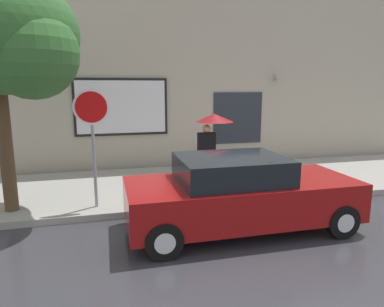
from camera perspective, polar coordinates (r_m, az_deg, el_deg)
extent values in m
plane|color=#333338|center=(7.08, 5.09, -12.27)|extent=(60.00, 60.00, 0.00)
cube|color=gray|center=(9.77, -0.74, -5.12)|extent=(20.00, 4.00, 0.15)
cube|color=#B2A893|center=(11.85, -3.70, 14.43)|extent=(20.00, 0.40, 7.00)
cube|color=black|center=(11.43, -11.64, 7.58)|extent=(2.99, 0.06, 1.84)
cube|color=silver|center=(11.40, -11.63, 7.57)|extent=(2.83, 0.03, 1.68)
cube|color=#262B33|center=(12.34, 7.60, 5.86)|extent=(1.80, 0.04, 1.80)
cone|color=#99999E|center=(12.76, 13.97, 12.10)|extent=(0.22, 0.24, 0.24)
cube|color=maroon|center=(6.88, 8.18, -7.40)|extent=(4.48, 1.82, 0.75)
cube|color=black|center=(6.63, 6.53, -2.56)|extent=(2.01, 1.60, 0.48)
cylinder|color=black|center=(8.42, 16.67, -6.53)|extent=(0.64, 0.22, 0.64)
cylinder|color=silver|center=(8.42, 16.67, -6.53)|extent=(0.35, 0.24, 0.35)
cylinder|color=black|center=(7.13, 23.64, -10.26)|extent=(0.64, 0.22, 0.64)
cylinder|color=silver|center=(7.13, 23.64, -10.26)|extent=(0.35, 0.24, 0.35)
cylinder|color=black|center=(7.34, -6.90, -8.77)|extent=(0.64, 0.22, 0.64)
cylinder|color=silver|center=(7.34, -6.90, -8.77)|extent=(0.35, 0.24, 0.35)
cylinder|color=black|center=(5.81, -4.69, -14.25)|extent=(0.64, 0.22, 0.64)
cylinder|color=silver|center=(5.81, -4.69, -14.25)|extent=(0.35, 0.24, 0.35)
cylinder|color=white|center=(9.33, 15.14, -3.87)|extent=(0.22, 0.22, 0.61)
sphere|color=#BBBBB7|center=(9.25, 15.24, -2.03)|extent=(0.23, 0.23, 0.23)
cylinder|color=#BBBBB7|center=(9.18, 15.64, -3.93)|extent=(0.09, 0.12, 0.09)
cylinder|color=#BBBBB7|center=(9.45, 14.68, -3.45)|extent=(0.09, 0.12, 0.09)
cylinder|color=white|center=(9.40, 15.06, -5.50)|extent=(0.30, 0.30, 0.06)
cylinder|color=black|center=(9.58, 1.77, -2.45)|extent=(0.14, 0.14, 0.82)
cylinder|color=black|center=(9.64, 3.00, -2.37)|extent=(0.14, 0.14, 0.82)
cube|color=black|center=(9.47, 2.42, 1.73)|extent=(0.48, 0.22, 0.58)
sphere|color=tan|center=(9.41, 2.44, 4.15)|extent=(0.22, 0.22, 0.22)
cylinder|color=#4C4C51|center=(9.50, 3.69, 3.27)|extent=(0.02, 0.02, 0.90)
cone|color=maroon|center=(9.45, 3.72, 5.94)|extent=(1.06, 1.06, 0.22)
cylinder|color=#4C3823|center=(8.21, -28.53, 0.95)|extent=(0.28, 0.28, 2.79)
sphere|color=#33662D|center=(7.59, -25.07, 14.88)|extent=(1.80, 1.80, 1.80)
cylinder|color=gray|center=(7.77, -16.01, 0.53)|extent=(0.07, 0.07, 2.57)
cylinder|color=white|center=(7.63, -16.39, 7.41)|extent=(0.76, 0.02, 0.76)
cylinder|color=red|center=(7.61, -16.39, 7.40)|extent=(0.66, 0.02, 0.66)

